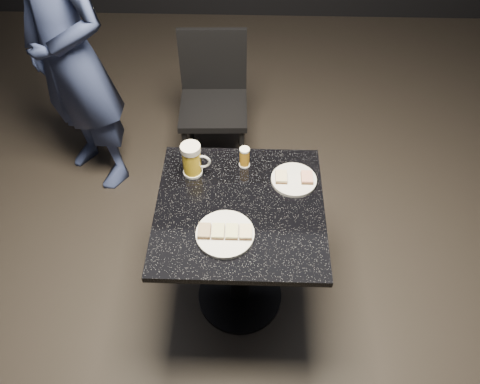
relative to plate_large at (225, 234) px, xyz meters
name	(u,v)px	position (x,y,z in m)	size (l,w,h in m)	color
floor	(240,296)	(0.05, 0.15, -0.76)	(6.00, 6.00, 0.00)	black
plate_large	(225,234)	(0.00, 0.00, 0.00)	(0.23, 0.23, 0.01)	white
plate_small	(294,180)	(0.28, 0.30, 0.00)	(0.20, 0.20, 0.01)	silver
patron	(69,54)	(-0.88, 1.07, 0.11)	(0.63, 0.42, 1.74)	navy
table	(240,241)	(0.05, 0.15, -0.25)	(0.70, 0.70, 0.75)	black
beer_mug	(192,160)	(-0.16, 0.34, 0.07)	(0.13, 0.09, 0.16)	silver
beer_tumbler	(245,157)	(0.07, 0.39, 0.04)	(0.05, 0.05, 0.10)	white
chair	(214,95)	(-0.14, 1.22, -0.26)	(0.42, 0.42, 0.87)	black
canapes_on_plate_large	(225,231)	(0.00, 0.00, 0.02)	(0.21, 0.07, 0.02)	#4C3521
canapes_on_plate_small	(294,177)	(0.28, 0.30, 0.02)	(0.16, 0.07, 0.02)	#4C3521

